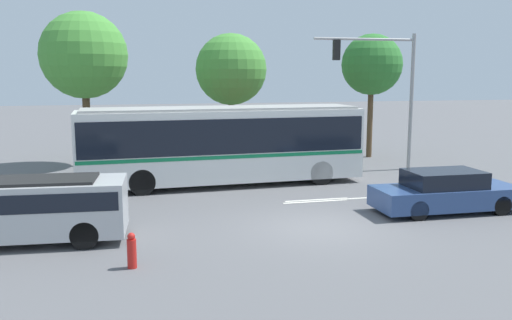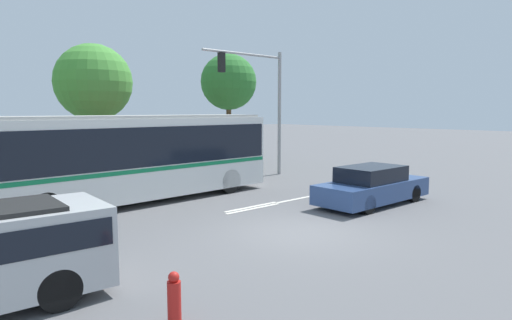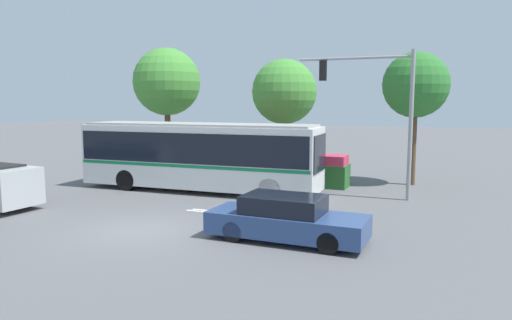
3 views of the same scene
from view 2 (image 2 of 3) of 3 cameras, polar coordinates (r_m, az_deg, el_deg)
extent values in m
plane|color=#5B5B5E|center=(12.54, 5.65, -9.29)|extent=(140.00, 140.00, 0.00)
cube|color=silver|center=(16.70, -16.24, 0.30)|extent=(11.60, 3.03, 2.86)
cube|color=black|center=(16.66, -16.29, 1.86)|extent=(11.37, 3.06, 1.37)
cube|color=#147A47|center=(16.74, -16.20, -0.87)|extent=(11.49, 3.05, 0.14)
cube|color=black|center=(20.06, -1.62, 2.52)|extent=(0.15, 2.17, 1.60)
cube|color=#9D9D99|center=(16.62, -16.40, 5.37)|extent=(11.13, 2.80, 0.10)
cylinder|color=black|center=(19.89, -7.76, -1.98)|extent=(1.01, 0.34, 1.00)
cylinder|color=black|center=(18.16, -3.47, -2.74)|extent=(1.01, 0.34, 1.00)
cylinder|color=black|center=(16.65, -28.17, -4.33)|extent=(1.01, 0.34, 1.00)
cylinder|color=black|center=(14.53, -25.60, -5.68)|extent=(1.01, 0.34, 1.00)
cube|color=navy|center=(16.58, 14.85, -3.78)|extent=(4.87, 1.87, 0.67)
cube|color=black|center=(16.39, 14.68, -1.74)|extent=(2.45, 1.62, 0.55)
cylinder|color=black|center=(18.28, 15.39, -3.48)|extent=(0.64, 0.23, 0.64)
cylinder|color=black|center=(17.49, 19.73, -4.07)|extent=(0.64, 0.23, 0.64)
cylinder|color=black|center=(15.92, 9.54, -4.78)|extent=(0.64, 0.23, 0.64)
cylinder|color=black|center=(15.00, 14.25, -5.58)|extent=(0.64, 0.23, 0.64)
cylinder|color=black|center=(10.00, -26.50, -11.84)|extent=(0.76, 0.31, 0.74)
cylinder|color=black|center=(8.49, -24.13, -14.98)|extent=(0.76, 0.31, 0.74)
cylinder|color=gray|center=(23.40, 3.05, 5.95)|extent=(0.18, 0.18, 6.39)
cylinder|color=gray|center=(21.88, -1.56, 13.55)|extent=(4.92, 0.12, 0.12)
cube|color=black|center=(20.96, -4.48, 12.47)|extent=(0.30, 0.22, 0.90)
cylinder|color=red|center=(21.08, -4.70, 13.26)|extent=(0.18, 0.02, 0.18)
cylinder|color=yellow|center=(21.05, -4.69, 12.44)|extent=(0.18, 0.02, 0.18)
cylinder|color=green|center=(21.02, -4.68, 11.63)|extent=(0.18, 0.02, 0.18)
cube|color=#286028|center=(20.89, -14.24, -1.56)|extent=(7.90, 1.34, 1.12)
cube|color=#CC3351|center=(20.80, -14.30, 0.61)|extent=(7.74, 1.28, 0.48)
cylinder|color=brown|center=(23.87, -19.99, 2.01)|extent=(0.36, 0.36, 3.42)
sphere|color=#479338|center=(23.85, -20.28, 9.41)|extent=(3.82, 3.82, 3.82)
cylinder|color=brown|center=(26.35, -3.52, 3.26)|extent=(0.30, 0.30, 3.87)
sphere|color=#2D752D|center=(26.36, -3.57, 10.04)|extent=(3.28, 3.28, 3.28)
cylinder|color=red|center=(7.48, -10.52, -17.68)|extent=(0.22, 0.22, 0.70)
sphere|color=red|center=(7.31, -10.59, -14.67)|extent=(0.18, 0.18, 0.18)
cube|color=silver|center=(15.35, -0.35, -6.30)|extent=(2.40, 0.16, 0.01)
cube|color=silver|center=(15.62, -0.58, -6.08)|extent=(2.40, 0.16, 0.01)
cube|color=silver|center=(16.97, 5.04, -5.09)|extent=(2.40, 0.16, 0.01)
camera|label=1|loc=(7.57, 109.74, 6.35)|focal=37.53mm
camera|label=3|loc=(18.90, 62.33, 5.62)|focal=33.35mm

